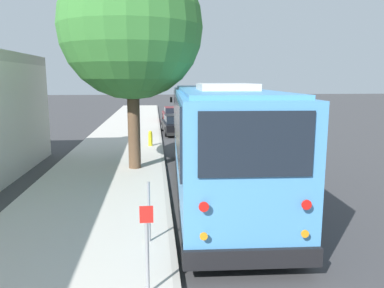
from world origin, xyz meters
name	(u,v)px	position (x,y,z in m)	size (l,w,h in m)	color
ground_plane	(221,194)	(0.00, 0.00, 0.00)	(160.00, 160.00, 0.00)	#3D3D3F
sidewalk_slab	(93,196)	(0.00, 4.05, 0.07)	(80.00, 4.42, 0.15)	beige
curb_strip	(166,193)	(0.00, 1.77, 0.07)	(80.00, 0.14, 0.15)	#AAA69D
shuttle_bus	(216,134)	(0.33, 0.14, 1.92)	(11.60, 3.03, 3.55)	#4C93D1
parked_sedan_black	(176,125)	(13.85, 0.64, 0.60)	(4.50, 1.97, 1.29)	black
parked_sedan_maroon	(173,115)	(21.21, 0.46, 0.59)	(4.59, 1.90, 1.28)	maroon
street_tree	(131,18)	(3.48, 2.92, 5.96)	(5.44, 5.44, 8.98)	brown
sign_post_near	(147,249)	(-5.74, 2.26, 0.93)	(0.06, 0.22, 1.52)	gray
sign_post_far	(149,212)	(-3.70, 2.26, 0.82)	(0.06, 0.06, 1.35)	gray
fire_hydrant	(150,138)	(8.34, 2.34, 0.55)	(0.22, 0.22, 0.81)	gold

